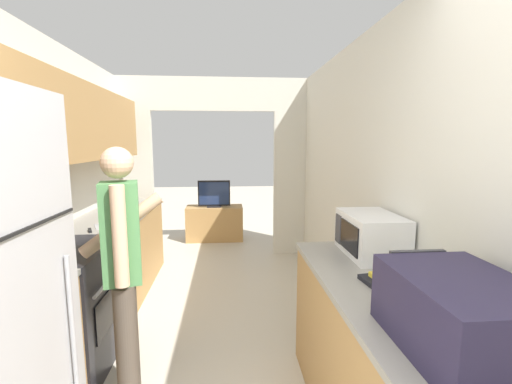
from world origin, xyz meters
The scene contains 13 objects.
wall_left centered at (-1.25, 1.92, 1.46)m, with size 0.38×6.65×2.50m.
wall_right centered at (1.32, 1.53, 1.25)m, with size 0.06×6.65×2.50m.
wall_far_with_doorway centered at (0.00, 4.28, 1.44)m, with size 2.99×0.06×2.50m.
counter_left centered at (-0.99, 2.80, 0.45)m, with size 0.62×2.92×0.89m.
counter_right centered at (0.99, 0.96, 0.45)m, with size 0.62×1.80×0.89m.
range_oven centered at (-0.99, 1.84, 0.45)m, with size 0.66×0.77×1.03m.
person centered at (-0.45, 1.47, 0.86)m, with size 0.52×0.43×1.60m.
suitcase centered at (0.99, 0.51, 1.03)m, with size 0.41×0.58×0.27m.
microwave centered at (1.11, 1.55, 1.03)m, with size 0.33×0.50×0.27m.
book_stack centered at (1.02, 1.05, 0.91)m, with size 0.26×0.29×0.05m.
tv_cabinet centered at (-0.04, 5.08, 0.28)m, with size 0.93×0.42×0.57m.
television centered at (-0.04, 5.04, 0.78)m, with size 0.52×0.16×0.44m.
knife centered at (-0.96, 2.37, 0.90)m, with size 0.12×0.32×0.02m.
Camera 1 is at (0.18, -0.55, 1.63)m, focal length 24.00 mm.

